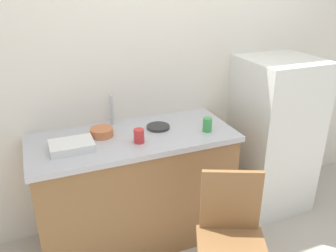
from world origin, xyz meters
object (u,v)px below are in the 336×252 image
at_px(dish_tray, 72,146).
at_px(cup_green, 207,125).
at_px(hotplate, 158,127).
at_px(cup_red, 139,136).
at_px(refrigerator, 273,135).
at_px(chair, 231,240).
at_px(terracotta_bowl, 102,132).

relative_size(dish_tray, cup_green, 2.76).
bearing_deg(hotplate, cup_red, -139.39).
height_order(refrigerator, hotplate, refrigerator).
xyz_separation_m(chair, terracotta_bowl, (-0.55, 0.88, 0.42)).
relative_size(hotplate, cup_green, 1.67).
relative_size(refrigerator, dish_tray, 4.74).
bearing_deg(cup_red, chair, -63.96).
bearing_deg(hotplate, cup_green, -30.58).
bearing_deg(cup_red, cup_green, -1.07).
bearing_deg(dish_tray, refrigerator, 2.27).
distance_m(refrigerator, terracotta_bowl, 1.48).
relative_size(terracotta_bowl, cup_green, 1.57).
xyz_separation_m(refrigerator, cup_red, (-1.24, -0.14, 0.27)).
distance_m(dish_tray, hotplate, 0.65).
bearing_deg(refrigerator, cup_red, -173.77).
relative_size(refrigerator, chair, 1.49).
relative_size(dish_tray, terracotta_bowl, 1.76).
relative_size(terracotta_bowl, cup_red, 1.68).
height_order(terracotta_bowl, cup_red, cup_red).
xyz_separation_m(dish_tray, terracotta_bowl, (0.22, 0.13, 0.00)).
bearing_deg(refrigerator, chair, -137.96).
bearing_deg(cup_green, hotplate, 149.42).
bearing_deg(hotplate, terracotta_bowl, 176.92).
height_order(refrigerator, dish_tray, refrigerator).
relative_size(chair, dish_tray, 3.18).
xyz_separation_m(refrigerator, terracotta_bowl, (-1.45, 0.06, 0.25)).
bearing_deg(dish_tray, cup_red, -9.04).
bearing_deg(cup_green, dish_tray, 175.24).
height_order(chair, dish_tray, dish_tray).
bearing_deg(dish_tray, hotplate, 9.28).
height_order(dish_tray, terracotta_bowl, terracotta_bowl).
height_order(refrigerator, cup_green, refrigerator).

